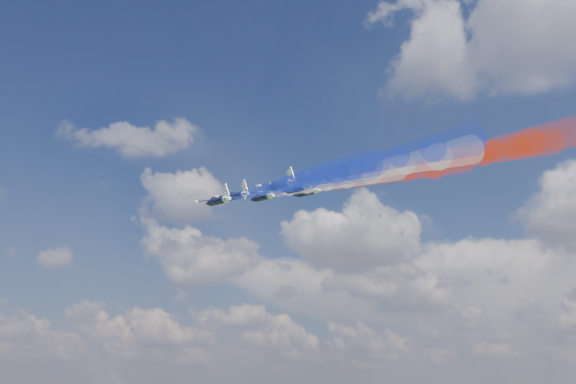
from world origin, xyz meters
The scene contains 16 objects.
jet_lead centered at (-5.89, -8.86, 135.47)m, with size 10.64×13.30×3.55m, color black, non-canonical shape.
trail_lead centered at (20.10, -22.18, 130.97)m, with size 4.43×47.36×4.43m, color white, non-canonical shape.
jet_inner_left centered at (-2.27, -22.38, 132.10)m, with size 10.64×13.30×3.55m, color black, non-canonical shape.
trail_inner_left centered at (23.72, -35.71, 127.61)m, with size 4.43×47.36×4.43m, color #182FD1, non-canonical shape.
jet_inner_right centered at (4.96, -6.55, 135.39)m, with size 10.64×13.30×3.55m, color black, non-canonical shape.
trail_inner_right centered at (30.95, -19.87, 130.90)m, with size 4.43×47.36×4.43m, color red, non-canonical shape.
jet_outer_left centered at (2.64, -33.88, 127.61)m, with size 10.64×13.30×3.55m, color black, non-canonical shape.
trail_outer_left centered at (28.63, -47.21, 123.11)m, with size 4.43×47.36×4.43m, color #182FD1, non-canonical shape.
jet_center_third centered at (10.98, -19.16, 132.21)m, with size 10.64×13.30×3.55m, color black, non-canonical shape.
trail_center_third centered at (36.98, -32.49, 127.72)m, with size 4.43×47.36×4.43m, color white, non-canonical shape.
jet_outer_right centered at (18.34, -4.59, 136.29)m, with size 10.64×13.30×3.55m, color black, non-canonical shape.
trail_outer_right centered at (44.33, -17.92, 131.79)m, with size 4.43×47.36×4.43m, color red, non-canonical shape.
jet_rear_left centered at (15.76, -31.24, 129.09)m, with size 10.64×13.30×3.55m, color black, non-canonical shape.
trail_rear_left centered at (41.75, -44.57, 124.59)m, with size 4.43×47.36×4.43m, color #182FD1, non-canonical shape.
jet_rear_right centered at (24.34, -16.80, 132.70)m, with size 10.64×13.30×3.55m, color black, non-canonical shape.
trail_rear_right centered at (50.34, -30.13, 128.20)m, with size 4.43×47.36×4.43m, color red, non-canonical shape.
Camera 1 is at (92.46, -135.87, 90.07)m, focal length 45.22 mm.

